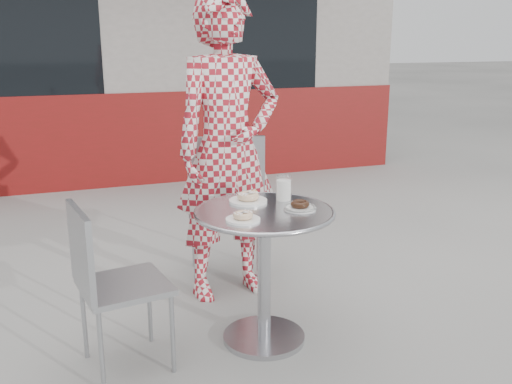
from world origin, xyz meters
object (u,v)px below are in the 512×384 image
object	(u,v)px
seated_person	(228,149)
milk_cup	(284,189)
plate_near	(243,217)
plate_far	(248,198)
bistro_table	(264,243)
chair_far	(225,233)
plate_checker	(300,207)
chair_left	(124,318)

from	to	relation	value
seated_person	milk_cup	bearing A→B (deg)	-80.78
plate_near	milk_cup	distance (m)	0.41
plate_far	bistro_table	bearing A→B (deg)	-81.16
bistro_table	chair_far	world-z (taller)	chair_far
plate_checker	milk_cup	bearing A→B (deg)	94.32
plate_near	plate_far	bearing A→B (deg)	66.33
seated_person	chair_far	bearing A→B (deg)	73.15
bistro_table	plate_far	bearing A→B (deg)	98.84
seated_person	chair_left	bearing A→B (deg)	-145.54
chair_left	plate_near	xyz separation A→B (m)	(0.57, -0.12, 0.48)
seated_person	plate_checker	world-z (taller)	seated_person
plate_far	plate_checker	bearing A→B (deg)	-46.42
chair_left	plate_checker	size ratio (longest dim) A/B	4.98
chair_left	plate_near	bearing A→B (deg)	-111.18
seated_person	plate_near	distance (m)	0.81
bistro_table	seated_person	distance (m)	0.75
plate_checker	milk_cup	xyz separation A→B (m)	(-0.01, 0.18, 0.05)
plate_near	chair_left	bearing A→B (deg)	167.99
bistro_table	chair_far	distance (m)	0.91
plate_far	plate_checker	xyz separation A→B (m)	(0.20, -0.21, -0.01)
bistro_table	chair_left	world-z (taller)	chair_left
chair_far	bistro_table	bearing A→B (deg)	98.90
chair_far	seated_person	size ratio (longest dim) A/B	0.54
seated_person	plate_far	world-z (taller)	seated_person
plate_near	plate_checker	world-z (taller)	same
chair_left	seated_person	xyz separation A→B (m)	(0.73, 0.65, 0.66)
plate_near	plate_checker	size ratio (longest dim) A/B	0.99
chair_far	chair_left	distance (m)	1.17
plate_far	plate_checker	size ratio (longest dim) A/B	1.21
chair_left	seated_person	distance (m)	1.18
plate_far	plate_near	bearing A→B (deg)	-113.67
seated_person	plate_near	world-z (taller)	seated_person
bistro_table	chair_far	size ratio (longest dim) A/B	0.73
chair_left	plate_far	xyz separation A→B (m)	(0.69, 0.17, 0.49)
chair_far	milk_cup	size ratio (longest dim) A/B	7.51
bistro_table	seated_person	bearing A→B (deg)	89.03
bistro_table	plate_far	world-z (taller)	plate_far
bistro_table	chair_left	size ratio (longest dim) A/B	0.88
chair_left	milk_cup	distance (m)	1.04
bistro_table	chair_far	xyz separation A→B (m)	(0.05, 0.88, -0.24)
bistro_table	milk_cup	bearing A→B (deg)	41.09
chair_left	plate_far	bearing A→B (deg)	-85.23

